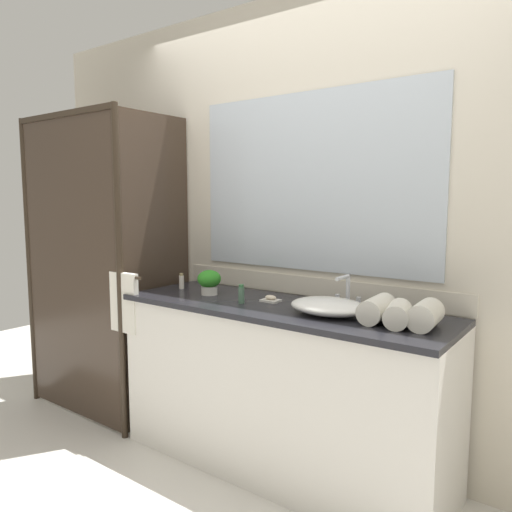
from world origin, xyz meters
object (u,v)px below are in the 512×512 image
Objects in this scene: sink_basin at (329,306)px; rolled_towel_near_edge at (425,315)px; amenity_bottle_lotion at (182,281)px; faucet at (347,296)px; rolled_towel_far_edge at (377,309)px; rolled_towel_middle at (398,314)px; soap_dish at (271,299)px; amenity_bottle_body_wash at (241,294)px; potted_plant at (209,281)px.

sink_basin is 1.88× the size of rolled_towel_near_edge.
rolled_towel_near_edge is (1.51, -0.05, 0.01)m from amenity_bottle_lotion.
faucet is at bearing 158.05° from rolled_towel_near_edge.
rolled_towel_far_edge is at bearing -2.11° from amenity_bottle_lotion.
rolled_towel_middle is 0.11m from rolled_towel_far_edge.
rolled_towel_near_edge reaches higher than soap_dish.
rolled_towel_near_edge is at bearing -4.11° from soap_dish.
sink_basin is 3.82× the size of amenity_bottle_body_wash.
faucet is 1.18× the size of potted_plant.
faucet reaches higher than sink_basin.
faucet reaches higher than rolled_towel_far_edge.
faucet is 0.30m from rolled_towel_far_edge.
faucet is 0.72× the size of rolled_towel_far_edge.
rolled_towel_far_edge reaches higher than sink_basin.
potted_plant is at bearing 178.66° from sink_basin.
rolled_towel_middle is at bearing -3.15° from sink_basin.
amenity_bottle_body_wash is 0.95m from rolled_towel_near_edge.
amenity_bottle_lotion is 0.95× the size of amenity_bottle_body_wash.
amenity_bottle_body_wash is 0.43× the size of rolled_towel_far_edge.
rolled_towel_far_edge is at bearing -37.69° from faucet.
amenity_bottle_body_wash is (-0.49, -0.25, -0.01)m from faucet.
sink_basin is 0.79m from potted_plant.
rolled_towel_near_edge is at bearing 1.38° from sink_basin.
potted_plant is at bearing 165.91° from amenity_bottle_body_wash.
potted_plant is 1.03m from rolled_towel_far_edge.
faucet is 0.83× the size of rolled_towel_near_edge.
faucet is at bearing 12.68° from potted_plant.
rolled_towel_far_edge is (0.24, 0.01, 0.02)m from sink_basin.
amenity_bottle_body_wash reaches higher than soap_dish.
rolled_towel_middle is (0.35, -0.22, -0.00)m from faucet.
rolled_towel_near_edge reaches higher than sink_basin.
faucet is at bearing 7.42° from amenity_bottle_lotion.
rolled_towel_near_edge is at bearing -1.82° from amenity_bottle_lotion.
soap_dish is at bearing -162.39° from faucet.
amenity_bottle_lotion is at bearing 178.18° from rolled_towel_near_edge.
potted_plant is 1.25m from rolled_towel_near_edge.
rolled_towel_middle reaches higher than amenity_bottle_lotion.
faucet is 0.41m from rolled_towel_middle.
potted_plant is at bearing 179.61° from rolled_towel_far_edge.
faucet reaches higher than soap_dish.
rolled_towel_middle is (0.35, -0.02, 0.01)m from sink_basin.
amenity_bottle_body_wash is at bearing -177.49° from rolled_towel_middle.
sink_basin is 0.24m from rolled_towel_far_edge.
faucet is 0.81m from potted_plant.
potted_plant reaches higher than soap_dish.
sink_basin is 0.20m from faucet.
rolled_towel_middle is at bearing -164.65° from rolled_towel_near_edge.
rolled_towel_near_edge is 0.87× the size of rolled_towel_far_edge.
rolled_towel_far_edge is at bearing 5.28° from amenity_bottle_body_wash.
rolled_towel_far_edge is at bearing -5.50° from soap_dish.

